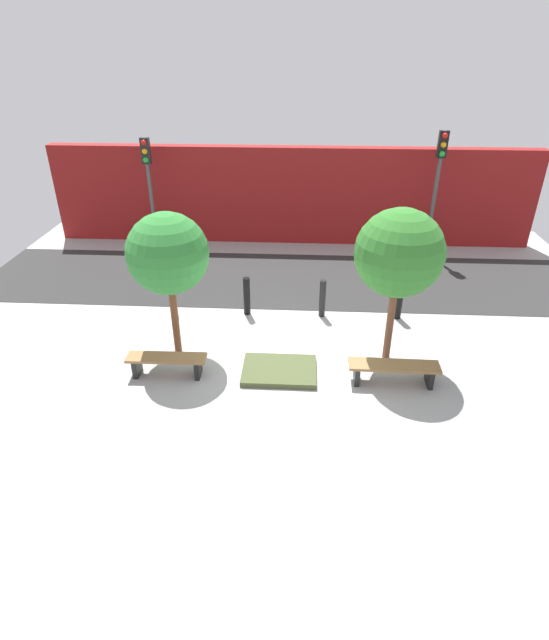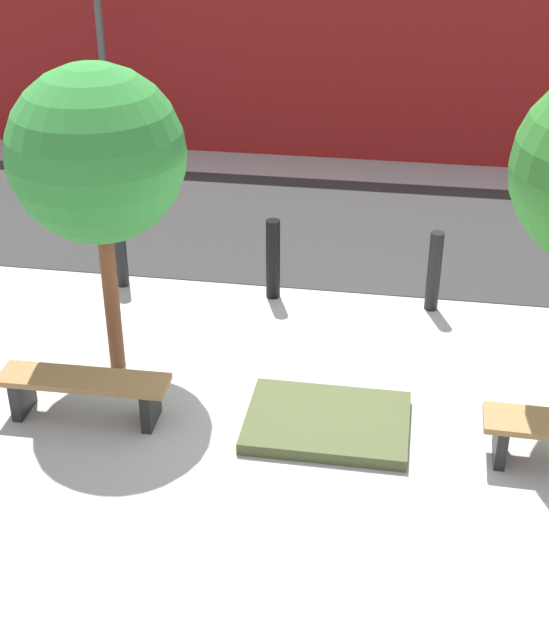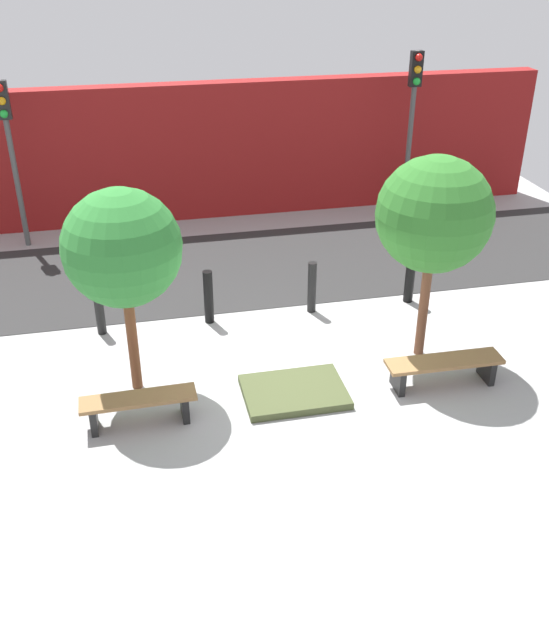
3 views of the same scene
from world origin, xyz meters
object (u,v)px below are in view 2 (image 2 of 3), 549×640
planter_bed (327,422)px  bench_left (85,389)px  tree_behind_left_bench (97,156)px  bollard_left (273,259)px  traffic_light_west (98,11)px  bollard_center (434,271)px  bollard_far_left (120,254)px

planter_bed → bench_left: bearing=-175.2°
tree_behind_left_bench → bollard_left: bearing=52.8°
bench_left → traffic_light_west: 7.84m
traffic_light_west → bollard_center: bearing=-38.9°
tree_behind_left_bench → bollard_center: 4.24m
planter_bed → bollard_far_left: size_ratio=1.81×
planter_bed → bollard_center: (0.96, 2.60, 0.44)m
bench_left → traffic_light_west: traffic_light_west is taller
bench_left → bollard_center: bollard_center is taller
bollard_left → planter_bed: bearing=-69.6°
bench_left → tree_behind_left_bench: (0.00, 0.95, 2.04)m
bench_left → traffic_light_west: size_ratio=0.46×
planter_bed → bollard_far_left: bearing=138.1°
bollard_far_left → bollard_left: size_ratio=0.85×
bollard_center → bollard_far_left: bearing=180.0°
bollard_far_left → planter_bed: bearing=-41.9°
traffic_light_west → bollard_far_left: bearing=-69.9°
bollard_left → traffic_light_west: (-3.55, 4.42, 1.99)m
bollard_center → traffic_light_west: size_ratio=0.28×
tree_behind_left_bench → bench_left: bearing=-90.0°
planter_bed → traffic_light_west: size_ratio=0.44×
planter_bed → bollard_far_left: 3.91m
tree_behind_left_bench → bollard_left: (1.40, 1.84, -1.86)m
bench_left → bollard_center: bearing=39.1°
bollard_center → tree_behind_left_bench: bearing=-151.0°
bench_left → bollard_far_left: size_ratio=1.93×
bollard_center → bollard_left: bearing=180.0°
bollard_far_left → tree_behind_left_bench: bearing=-73.9°
bench_left → bollard_left: 3.13m
planter_bed → tree_behind_left_bench: bearing=162.3°
bollard_far_left → traffic_light_west: (-1.62, 4.42, 2.06)m
bollard_far_left → bollard_left: bollard_left is taller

